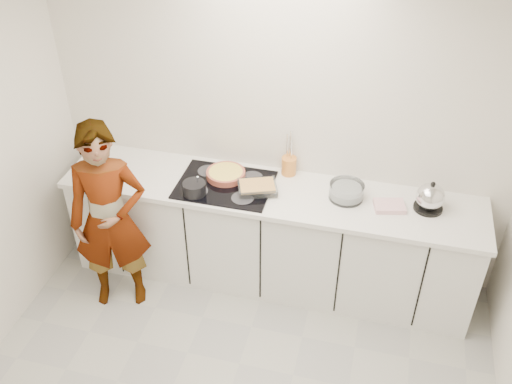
% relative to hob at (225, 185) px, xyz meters
% --- Properties ---
extents(ceiling, '(3.60, 3.20, 0.00)m').
position_rel_hob_xyz_m(ceiling, '(0.35, -1.26, 1.68)').
color(ceiling, white).
rests_on(ceiling, wall_back).
extents(wall_back, '(3.60, 0.00, 2.60)m').
position_rel_hob_xyz_m(wall_back, '(0.35, 0.34, 0.38)').
color(wall_back, silver).
rests_on(wall_back, ground).
extents(base_cabinets, '(3.20, 0.58, 0.87)m').
position_rel_hob_xyz_m(base_cabinets, '(0.35, 0.02, -0.48)').
color(base_cabinets, silver).
rests_on(base_cabinets, floor).
extents(countertop, '(3.24, 0.64, 0.04)m').
position_rel_hob_xyz_m(countertop, '(0.35, 0.02, -0.03)').
color(countertop, white).
rests_on(countertop, base_cabinets).
extents(hob, '(0.72, 0.54, 0.01)m').
position_rel_hob_xyz_m(hob, '(0.00, 0.00, 0.00)').
color(hob, black).
rests_on(hob, countertop).
extents(tart_dish, '(0.32, 0.32, 0.05)m').
position_rel_hob_xyz_m(tart_dish, '(-0.02, 0.10, 0.03)').
color(tart_dish, '#A64C3A').
rests_on(tart_dish, hob).
extents(saucepan, '(0.21, 0.21, 0.16)m').
position_rel_hob_xyz_m(saucepan, '(-0.18, -0.17, 0.06)').
color(saucepan, black).
rests_on(saucepan, hob).
extents(baking_dish, '(0.34, 0.30, 0.06)m').
position_rel_hob_xyz_m(baking_dish, '(0.26, -0.02, 0.04)').
color(baking_dish, silver).
rests_on(baking_dish, hob).
extents(mixing_bowl, '(0.30, 0.30, 0.12)m').
position_rel_hob_xyz_m(mixing_bowl, '(0.92, 0.07, 0.05)').
color(mixing_bowl, silver).
rests_on(mixing_bowl, countertop).
extents(tea_towel, '(0.25, 0.21, 0.04)m').
position_rel_hob_xyz_m(tea_towel, '(1.24, 0.02, 0.01)').
color(tea_towel, white).
rests_on(tea_towel, countertop).
extents(kettle, '(0.23, 0.23, 0.24)m').
position_rel_hob_xyz_m(kettle, '(1.52, 0.08, 0.09)').
color(kettle, black).
rests_on(kettle, countertop).
extents(utensil_crock, '(0.13, 0.13, 0.15)m').
position_rel_hob_xyz_m(utensil_crock, '(0.44, 0.28, 0.07)').
color(utensil_crock, orange).
rests_on(utensil_crock, countertop).
extents(cook, '(0.68, 0.55, 1.60)m').
position_rel_hob_xyz_m(cook, '(-0.75, -0.48, -0.12)').
color(cook, silver).
rests_on(cook, floor).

